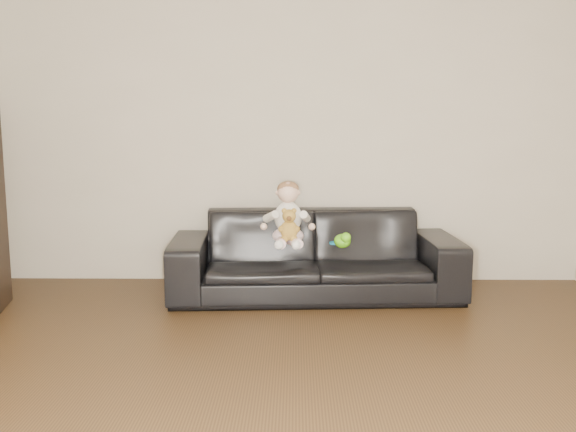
{
  "coord_description": "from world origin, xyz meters",
  "views": [
    {
      "loc": [
        0.06,
        -2.73,
        1.4
      ],
      "look_at": [
        0.0,
        2.14,
        0.65
      ],
      "focal_mm": 40.0,
      "sensor_mm": 36.0,
      "label": 1
    }
  ],
  "objects_px": {
    "teddy_bear": "(289,225)",
    "toy_blue_disc": "(336,243)",
    "toy_green": "(342,241)",
    "toy_rattle": "(339,241)",
    "sofa": "(315,254)",
    "baby": "(288,217)"
  },
  "relations": [
    {
      "from": "sofa",
      "to": "toy_blue_disc",
      "type": "bearing_deg",
      "value": -34.79
    },
    {
      "from": "baby",
      "to": "toy_rattle",
      "type": "distance_m",
      "value": 0.43
    },
    {
      "from": "sofa",
      "to": "toy_green",
      "type": "relative_size",
      "value": 14.78
    },
    {
      "from": "teddy_bear",
      "to": "sofa",
      "type": "bearing_deg",
      "value": 29.86
    },
    {
      "from": "sofa",
      "to": "toy_rattle",
      "type": "xyz_separation_m",
      "value": [
        0.18,
        -0.14,
        0.13
      ]
    },
    {
      "from": "sofa",
      "to": "toy_blue_disc",
      "type": "relative_size",
      "value": 23.01
    },
    {
      "from": "baby",
      "to": "toy_green",
      "type": "bearing_deg",
      "value": -27.21
    },
    {
      "from": "teddy_bear",
      "to": "toy_blue_disc",
      "type": "height_order",
      "value": "teddy_bear"
    },
    {
      "from": "toy_green",
      "to": "toy_blue_disc",
      "type": "relative_size",
      "value": 1.56
    },
    {
      "from": "toy_green",
      "to": "toy_blue_disc",
      "type": "bearing_deg",
      "value": 104.88
    },
    {
      "from": "toy_green",
      "to": "toy_rattle",
      "type": "xyz_separation_m",
      "value": [
        -0.02,
        0.11,
        -0.02
      ]
    },
    {
      "from": "sofa",
      "to": "teddy_bear",
      "type": "xyz_separation_m",
      "value": [
        -0.2,
        -0.27,
        0.28
      ]
    },
    {
      "from": "teddy_bear",
      "to": "toy_green",
      "type": "relative_size",
      "value": 1.6
    },
    {
      "from": "baby",
      "to": "toy_green",
      "type": "relative_size",
      "value": 3.19
    },
    {
      "from": "toy_rattle",
      "to": "toy_blue_disc",
      "type": "bearing_deg",
      "value": 120.2
    },
    {
      "from": "sofa",
      "to": "toy_green",
      "type": "height_order",
      "value": "sofa"
    },
    {
      "from": "toy_green",
      "to": "toy_blue_disc",
      "type": "distance_m",
      "value": 0.17
    },
    {
      "from": "teddy_bear",
      "to": "toy_blue_disc",
      "type": "bearing_deg",
      "value": 2.4
    },
    {
      "from": "sofa",
      "to": "baby",
      "type": "relative_size",
      "value": 4.63
    },
    {
      "from": "sofa",
      "to": "toy_blue_disc",
      "type": "xyz_separation_m",
      "value": [
        0.16,
        -0.1,
        0.11
      ]
    },
    {
      "from": "sofa",
      "to": "teddy_bear",
      "type": "bearing_deg",
      "value": -129.79
    },
    {
      "from": "toy_green",
      "to": "toy_rattle",
      "type": "distance_m",
      "value": 0.12
    }
  ]
}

